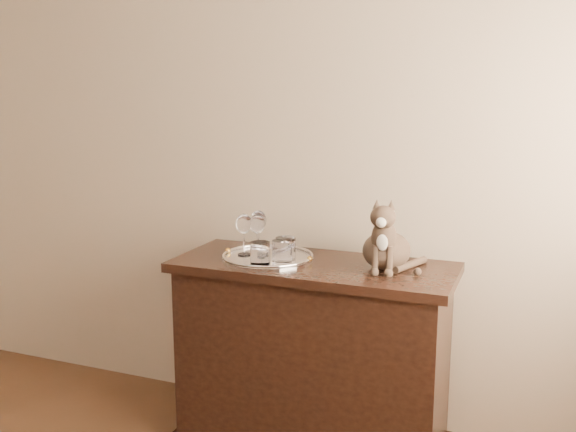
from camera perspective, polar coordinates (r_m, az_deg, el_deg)
name	(u,v)px	position (r m, az deg, el deg)	size (l,w,h in m)	color
wall_back	(220,137)	(3.18, -6.07, 7.00)	(4.00, 0.10, 2.70)	#C2AE92
sideboard	(313,356)	(2.89, 2.21, -12.36)	(1.20, 0.50, 0.85)	black
tray	(268,258)	(2.81, -1.80, -3.72)	(0.40, 0.40, 0.01)	white
wine_glass_a	(258,232)	(2.86, -2.66, -1.41)	(0.07, 0.07, 0.19)	white
wine_glass_c	(244,234)	(2.83, -3.93, -1.65)	(0.07, 0.07, 0.19)	silver
wine_glass_d	(257,235)	(2.83, -2.74, -1.66)	(0.07, 0.07, 0.18)	silver
tumbler_a	(282,252)	(2.71, -0.54, -3.17)	(0.09, 0.09, 0.10)	silver
tumbler_b	(260,253)	(2.69, -2.49, -3.31)	(0.08, 0.08, 0.09)	white
tumbler_c	(286,249)	(2.75, -0.22, -2.92)	(0.09, 0.09, 0.10)	white
cat	(387,232)	(2.66, 8.80, -1.43)	(0.30, 0.28, 0.30)	brown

